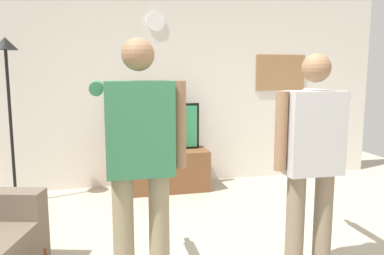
# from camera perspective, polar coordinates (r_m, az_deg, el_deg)

# --- Properties ---
(back_wall) EXTENTS (6.40, 0.10, 2.70)m
(back_wall) POSITION_cam_1_polar(r_m,az_deg,el_deg) (5.32, -3.89, 5.88)
(back_wall) COLOR silver
(back_wall) RESTS_ON ground_plane
(tv_stand) EXTENTS (1.26, 0.56, 0.54)m
(tv_stand) POSITION_cam_1_polar(r_m,az_deg,el_deg) (5.11, -4.82, -6.48)
(tv_stand) COLOR brown
(tv_stand) RESTS_ON ground_plane
(television) EXTENTS (1.08, 0.07, 0.62)m
(television) POSITION_cam_1_polar(r_m,az_deg,el_deg) (5.04, -4.98, 0.08)
(television) COLOR black
(television) RESTS_ON tv_stand
(wall_clock) EXTENTS (0.25, 0.03, 0.25)m
(wall_clock) POSITION_cam_1_polar(r_m,az_deg,el_deg) (5.27, -5.58, 15.72)
(wall_clock) COLOR white
(framed_picture) EXTENTS (0.77, 0.04, 0.52)m
(framed_picture) POSITION_cam_1_polar(r_m,az_deg,el_deg) (5.79, 13.22, 8.11)
(framed_picture) COLOR #997047
(floor_lamp) EXTENTS (0.32, 0.32, 1.98)m
(floor_lamp) POSITION_cam_1_polar(r_m,az_deg,el_deg) (4.88, -26.12, 5.57)
(floor_lamp) COLOR black
(floor_lamp) RESTS_ON ground_plane
(person_standing_nearer_lamp) EXTENTS (0.62, 0.78, 1.79)m
(person_standing_nearer_lamp) POSITION_cam_1_polar(r_m,az_deg,el_deg) (2.50, -7.92, -4.40)
(person_standing_nearer_lamp) COLOR gray
(person_standing_nearer_lamp) RESTS_ON ground_plane
(person_standing_nearer_couch) EXTENTS (0.61, 0.78, 1.71)m
(person_standing_nearer_couch) POSITION_cam_1_polar(r_m,az_deg,el_deg) (2.97, 17.65, -3.77)
(person_standing_nearer_couch) COLOR #7A6B56
(person_standing_nearer_couch) RESTS_ON ground_plane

